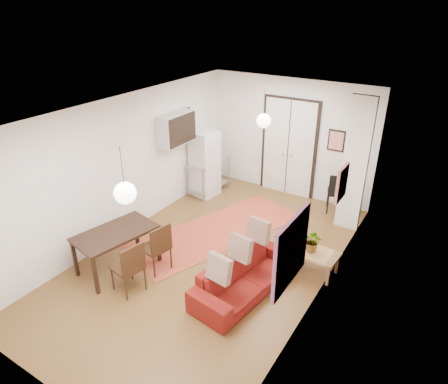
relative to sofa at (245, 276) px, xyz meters
The scene contains 27 objects.
floor 1.16m from the sofa, 153.92° to the left, with size 7.00×7.00×0.00m, color brown.
ceiling 2.83m from the sofa, 153.92° to the left, with size 4.20×7.00×0.02m, color white.
wall_back 4.27m from the sofa, 104.15° to the left, with size 4.20×0.02×2.90m, color silver.
wall_front 3.37m from the sofa, 108.50° to the right, with size 4.20×0.02×2.90m, color silver.
wall_left 3.35m from the sofa, behind, with size 0.02×7.00×2.90m, color silver.
wall_right 1.66m from the sofa, 24.25° to the left, with size 0.02×7.00×2.90m, color silver.
double_doors 4.17m from the sofa, 104.30° to the left, with size 1.44×0.06×2.50m, color silver.
stub_partition 3.36m from the sofa, 74.50° to the left, with size 0.50×0.10×2.90m, color silver.
wall_cabinet 3.88m from the sofa, 145.75° to the left, with size 0.35×1.00×0.70m, color silver.
painting_popart 1.88m from the sofa, 35.33° to the right, with size 0.05×1.00×1.00m, color red.
painting_abstract 2.25m from the sofa, 50.42° to the left, with size 0.05×0.50×0.60m, color beige.
poster_back 4.17m from the sofa, 87.93° to the left, with size 0.40×0.03×0.50m, color red.
print_left 4.29m from the sofa, 140.98° to the left, with size 0.03×0.44×0.54m, color #925A3C.
pendant_back 3.32m from the sofa, 111.99° to the left, with size 0.30×0.30×0.80m.
pendant_front 2.66m from the sofa, 123.73° to the right, with size 0.30×0.30×0.80m.
kilim_rug 2.02m from the sofa, 136.22° to the left, with size 1.43×3.81×0.01m, color #C44A31.
sofa is the anchor object (origin of this frame).
coffee_table 1.37m from the sofa, 56.98° to the left, with size 1.00×0.60×0.43m.
potted_plant 1.40m from the sofa, 56.98° to the left, with size 0.38×0.33×0.42m, color #3E6F32.
kitchen_counter 3.98m from the sofa, 132.76° to the left, with size 0.68×1.18×0.86m.
bowl 3.80m from the sofa, 135.87° to the left, with size 0.20×0.20×0.05m, color beige.
soap_bottle 4.24m from the sofa, 130.94° to the left, with size 0.08×0.08×0.18m, color teal.
fridge 3.91m from the sofa, 134.49° to the left, with size 0.59×0.59×1.67m, color silver.
dining_table 2.43m from the sofa, 163.78° to the right, with size 1.08×1.55×0.78m.
dining_chair_near 1.74m from the sofa, behind, with size 0.55×0.70×0.97m.
dining_chair_far 1.95m from the sofa, 151.56° to the right, with size 0.55×0.70×0.97m.
black_side_chair 3.77m from the sofa, 83.68° to the left, with size 0.57×0.58×0.98m.
Camera 1 is at (3.59, -5.29, 4.57)m, focal length 32.00 mm.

